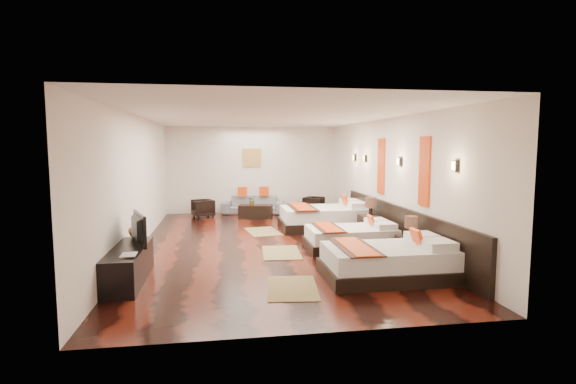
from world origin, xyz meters
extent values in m
cube|color=black|center=(0.00, 0.00, 0.00)|extent=(5.50, 9.50, 0.01)
cube|color=white|center=(0.00, 0.00, 2.80)|extent=(5.50, 9.50, 0.01)
cube|color=silver|center=(0.00, 4.75, 1.40)|extent=(5.50, 0.01, 2.80)
cube|color=silver|center=(-2.75, 0.00, 1.40)|extent=(0.01, 9.50, 2.80)
cube|color=silver|center=(2.75, 0.00, 1.40)|extent=(0.01, 9.50, 2.80)
cube|color=black|center=(2.71, -0.80, 0.45)|extent=(0.08, 6.60, 0.90)
cube|color=black|center=(1.67, -2.84, 0.11)|extent=(2.12, 1.31, 0.22)
cube|color=white|center=(1.67, -2.84, 0.37)|extent=(2.02, 1.21, 0.30)
cube|color=#EF4410|center=(2.17, -2.84, 0.65)|extent=(0.16, 0.32, 0.33)
cube|color=#38190F|center=(1.12, -2.84, 0.53)|extent=(0.55, 1.33, 0.02)
cube|color=#EF4410|center=(1.12, -2.84, 0.55)|extent=(0.38, 1.33, 0.02)
cube|color=black|center=(1.67, -0.80, 0.10)|extent=(1.88, 1.16, 0.20)
cube|color=white|center=(1.67, -0.80, 0.33)|extent=(1.79, 1.07, 0.27)
cube|color=#EF4410|center=(2.12, -0.80, 0.57)|extent=(0.14, 0.29, 0.29)
cube|color=#38190F|center=(1.18, -0.80, 0.47)|extent=(0.49, 1.18, 0.02)
cube|color=#EF4410|center=(1.18, -0.80, 0.49)|extent=(0.34, 1.18, 0.02)
cube|color=black|center=(1.67, 1.50, 0.12)|extent=(2.33, 1.44, 0.24)
cube|color=white|center=(1.67, 1.50, 0.41)|extent=(2.22, 1.33, 0.33)
cube|color=#EF4410|center=(2.22, 1.50, 0.71)|extent=(0.17, 0.35, 0.36)
cube|color=#38190F|center=(1.06, 1.50, 0.59)|extent=(0.61, 1.46, 0.02)
cube|color=#EF4410|center=(1.06, 1.50, 0.60)|extent=(0.42, 1.46, 0.02)
cube|color=black|center=(2.44, -2.01, 0.25)|extent=(0.45, 0.45, 0.50)
cylinder|color=black|center=(2.44, -2.01, 0.59)|extent=(0.08, 0.08, 0.20)
cylinder|color=#3F2619|center=(2.44, -2.01, 0.77)|extent=(0.24, 0.24, 0.22)
cube|color=black|center=(2.44, 0.18, 0.27)|extent=(0.49, 0.49, 0.55)
cylinder|color=black|center=(2.44, 0.18, 0.66)|extent=(0.09, 0.09, 0.22)
cylinder|color=#3F2619|center=(2.44, 0.18, 0.86)|extent=(0.26, 0.26, 0.24)
cube|color=olive|center=(0.03, -3.12, 0.01)|extent=(0.88, 1.28, 0.01)
cube|color=olive|center=(0.17, -0.89, 0.01)|extent=(0.83, 1.25, 0.01)
cube|color=olive|center=(0.02, 1.36, 0.01)|extent=(0.92, 1.30, 0.01)
cube|color=black|center=(-2.50, -2.40, 0.28)|extent=(0.50, 1.80, 0.55)
imported|color=black|center=(-2.45, -2.14, 0.81)|extent=(0.42, 0.89, 0.52)
imported|color=black|center=(-2.50, -2.92, 0.56)|extent=(0.23, 0.30, 0.03)
imported|color=brown|center=(-2.50, -1.59, 0.71)|extent=(0.38, 0.38, 0.32)
imported|color=slate|center=(0.01, 4.45, 0.28)|extent=(2.05, 1.10, 0.57)
imported|color=black|center=(-1.58, 3.93, 0.28)|extent=(0.77, 0.76, 0.55)
imported|color=black|center=(1.97, 4.21, 0.27)|extent=(0.81, 0.81, 0.54)
cube|color=black|center=(0.01, 3.54, 0.20)|extent=(1.08, 0.70, 0.40)
imported|color=#2E5D1F|center=(-0.09, 3.49, 0.54)|extent=(0.31, 0.29, 0.29)
cube|color=#D86014|center=(2.73, -1.90, 1.70)|extent=(0.04, 0.40, 1.30)
cube|color=#D86014|center=(2.73, 0.30, 1.70)|extent=(0.04, 0.40, 1.30)
cube|color=black|center=(2.71, -3.00, 1.85)|extent=(0.06, 0.12, 0.18)
cube|color=#FFD18C|center=(2.68, -3.00, 1.85)|extent=(0.02, 0.10, 0.14)
cube|color=black|center=(2.71, -0.80, 1.85)|extent=(0.06, 0.12, 0.18)
cube|color=#FFD18C|center=(2.68, -0.80, 1.85)|extent=(0.02, 0.10, 0.14)
cube|color=black|center=(2.71, 1.40, 1.85)|extent=(0.06, 0.12, 0.18)
cube|color=#FFD18C|center=(2.68, 1.40, 1.85)|extent=(0.02, 0.10, 0.14)
cube|color=black|center=(2.71, 2.30, 1.85)|extent=(0.06, 0.12, 0.18)
cube|color=#FFD18C|center=(2.68, 2.30, 1.85)|extent=(0.02, 0.10, 0.14)
cube|color=#AD873F|center=(0.00, 4.73, 1.80)|extent=(0.60, 0.04, 0.60)
camera|label=1|loc=(-1.04, -9.47, 2.16)|focal=27.04mm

